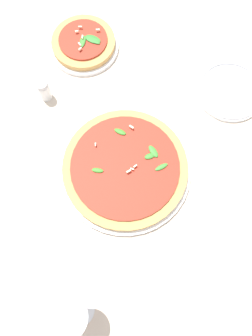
# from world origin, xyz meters

# --- Properties ---
(ground_plane) EXTENTS (6.00, 6.00, 0.00)m
(ground_plane) POSITION_xyz_m (0.00, 0.00, 0.00)
(ground_plane) COLOR beige
(pizza_arugula_main) EXTENTS (0.34, 0.34, 0.05)m
(pizza_arugula_main) POSITION_xyz_m (-0.00, -0.02, 0.02)
(pizza_arugula_main) COLOR white
(pizza_arugula_main) RESTS_ON ground_plane
(pizza_personal_side) EXTENTS (0.20, 0.20, 0.05)m
(pizza_personal_side) POSITION_xyz_m (0.37, -0.16, 0.02)
(pizza_personal_side) COLOR white
(pizza_personal_side) RESTS_ON ground_plane
(wine_glass) EXTENTS (0.09, 0.09, 0.15)m
(wine_glass) POSITION_xyz_m (-0.19, 0.27, 0.11)
(wine_glass) COLOR white
(wine_glass) RESTS_ON ground_plane
(side_plate_white) EXTENTS (0.19, 0.19, 0.02)m
(side_plate_white) POSITION_xyz_m (0.00, -0.40, 0.01)
(side_plate_white) COLOR white
(side_plate_white) RESTS_ON ground_plane
(shaker_pepper) EXTENTS (0.03, 0.03, 0.07)m
(shaker_pepper) POSITION_xyz_m (0.30, 0.01, 0.03)
(shaker_pepper) COLOR silver
(shaker_pepper) RESTS_ON ground_plane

